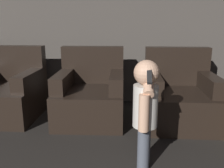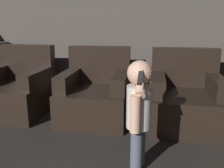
# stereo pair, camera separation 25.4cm
# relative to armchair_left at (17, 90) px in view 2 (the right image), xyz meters

# --- Properties ---
(wall_back) EXTENTS (8.40, 0.05, 2.60)m
(wall_back) POSITION_rel_armchair_left_xyz_m (1.36, 0.78, 0.99)
(wall_back) COLOR #423D38
(wall_back) RESTS_ON ground_plane
(armchair_left) EXTENTS (0.84, 0.90, 0.90)m
(armchair_left) POSITION_rel_armchair_left_xyz_m (0.00, 0.00, 0.00)
(armchair_left) COLOR black
(armchair_left) RESTS_ON ground_plane
(armchair_middle) EXTENTS (0.87, 0.93, 0.90)m
(armchair_middle) POSITION_rel_armchair_left_xyz_m (1.11, -0.00, 0.00)
(armchair_middle) COLOR black
(armchair_middle) RESTS_ON ground_plane
(armchair_right) EXTENTS (0.85, 0.91, 0.90)m
(armchair_right) POSITION_rel_armchair_left_xyz_m (2.22, -0.00, 0.00)
(armchair_right) COLOR black
(armchair_right) RESTS_ON ground_plane
(person_toddler) EXTENTS (0.20, 0.36, 0.93)m
(person_toddler) POSITION_rel_armchair_left_xyz_m (1.75, -1.05, 0.24)
(person_toddler) COLOR #474C56
(person_toddler) RESTS_ON ground_plane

